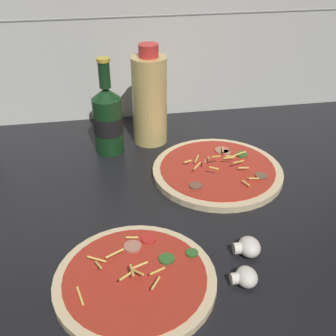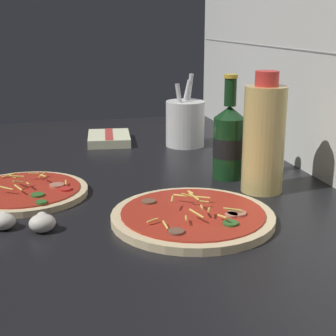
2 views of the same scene
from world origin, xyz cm
name	(u,v)px [view 1 (image 1 of 2)]	position (x,y,z in cm)	size (l,w,h in cm)	color
counter_slab	(137,216)	(0.00, 0.00, 1.25)	(160.00, 90.00, 2.50)	black
tile_backsplash	(113,17)	(0.00, 45.50, 30.00)	(160.00, 1.13, 60.00)	silver
pizza_near	(135,279)	(-2.24, -18.63, 3.27)	(25.79, 25.79, 4.34)	beige
pizza_far	(217,171)	(19.35, 10.50, 3.36)	(28.95, 28.95, 4.90)	beige
beer_bottle	(108,119)	(-3.66, 25.79, 10.96)	(7.02, 7.02, 23.06)	#143819
oil_bottle	(150,99)	(6.87, 29.23, 13.85)	(8.51, 8.51, 24.68)	#D6B766
mushroom_left	(248,247)	(17.41, -15.36, 4.06)	(4.68, 4.46, 3.12)	white
mushroom_right	(245,277)	(14.75, -21.76, 3.93)	(4.29, 4.08, 2.86)	white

